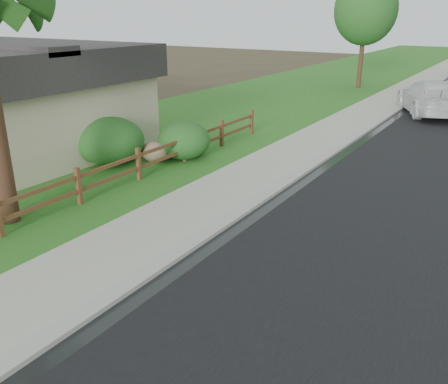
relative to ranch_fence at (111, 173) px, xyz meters
The scene contains 12 objects.
curb 28.88m from the ranch_fence, 82.04° to the left, with size 0.40×90.00×0.12m, color #9A968C.
wet_gutter 28.94m from the ranch_fence, 81.35° to the left, with size 0.50×90.00×0.00m, color black.
sidewalk 28.73m from the ranch_fence, 84.61° to the left, with size 2.20×90.00×0.10m, color #A9A393.
grass_strip 28.62m from the ranch_fence, 88.40° to the left, with size 1.60×90.00×0.06m, color #19591C.
lawn_near 28.94m from the ranch_fence, 98.75° to the left, with size 9.00×90.00×0.04m, color #19591C.
ranch_fence is the anchor object (origin of this frame).
white_suv 18.28m from the ranch_fence, 72.16° to the left, with size 2.43×5.97×1.73m, color silver.
boulder 3.23m from the ranch_fence, 107.01° to the left, with size 1.10×0.82×0.73m, color brown.
shrub_b 3.46m from the ranch_fence, 146.90° to the left, with size 2.17×2.17×1.52m, color #1E4C1B.
shrub_c 3.97m from the ranch_fence, 94.34° to the left, with size 1.89×1.89×1.37m, color #1E4C1B.
shrub_d 3.04m from the ranch_fence, 135.16° to the left, with size 2.39×2.39×1.63m, color #1E4C1B.
tree_mid_left 24.72m from the ranch_fence, 90.71° to the left, with size 4.17×4.17×7.46m.
Camera 1 is at (6.19, -2.88, 4.99)m, focal length 38.00 mm.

